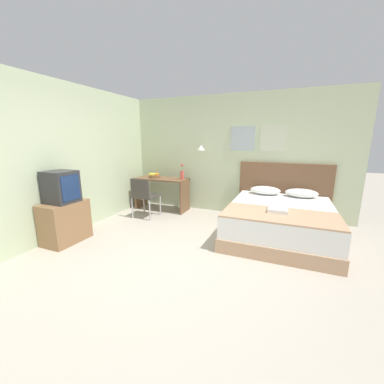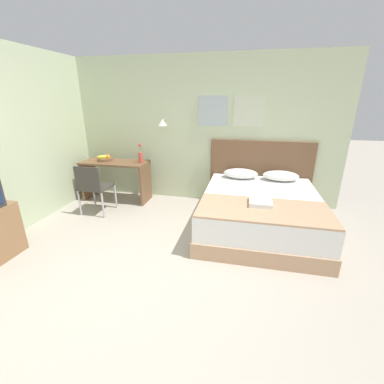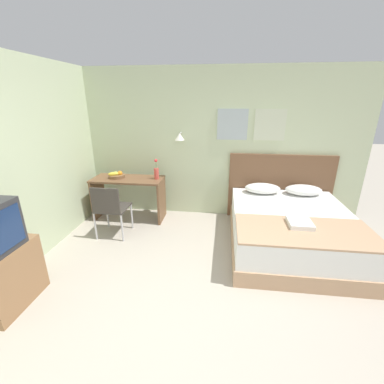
{
  "view_description": "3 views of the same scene",
  "coord_description": "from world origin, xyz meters",
  "px_view_note": "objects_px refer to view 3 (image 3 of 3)",
  "views": [
    {
      "loc": [
        1.33,
        -2.51,
        1.69
      ],
      "look_at": [
        -0.39,
        1.65,
        0.67
      ],
      "focal_mm": 22.0,
      "sensor_mm": 36.0,
      "label": 1
    },
    {
      "loc": [
        1.01,
        -2.03,
        1.91
      ],
      "look_at": [
        0.29,
        1.29,
        0.67
      ],
      "focal_mm": 24.0,
      "sensor_mm": 36.0,
      "label": 2
    },
    {
      "loc": [
        0.23,
        -1.87,
        2.11
      ],
      "look_at": [
        -0.2,
        1.52,
        0.87
      ],
      "focal_mm": 24.0,
      "sensor_mm": 36.0,
      "label": 3
    }
  ],
  "objects_px": {
    "pillow_right": "(303,190)",
    "desk_chair": "(110,207)",
    "pillow_left": "(262,188)",
    "bed": "(291,230)",
    "folded_towel_near_foot": "(300,223)",
    "fruit_bowl": "(117,175)",
    "headboard": "(279,187)",
    "desk": "(129,190)",
    "throw_blanket": "(305,231)",
    "flower_vase": "(156,172)",
    "tv_stand": "(4,277)"
  },
  "relations": [
    {
      "from": "headboard",
      "to": "pillow_right",
      "type": "height_order",
      "value": "headboard"
    },
    {
      "from": "headboard",
      "to": "flower_vase",
      "type": "bearing_deg",
      "value": -171.54
    },
    {
      "from": "pillow_left",
      "to": "folded_towel_near_foot",
      "type": "xyz_separation_m",
      "value": [
        0.31,
        -1.23,
        -0.03
      ]
    },
    {
      "from": "bed",
      "to": "fruit_bowl",
      "type": "distance_m",
      "value": 3.07
    },
    {
      "from": "headboard",
      "to": "throw_blanket",
      "type": "distance_m",
      "value": 1.64
    },
    {
      "from": "pillow_right",
      "to": "folded_towel_near_foot",
      "type": "relative_size",
      "value": 1.83
    },
    {
      "from": "bed",
      "to": "desk",
      "type": "distance_m",
      "value": 2.83
    },
    {
      "from": "bed",
      "to": "tv_stand",
      "type": "bearing_deg",
      "value": -154.5
    },
    {
      "from": "throw_blanket",
      "to": "pillow_right",
      "type": "bearing_deg",
      "value": 76.03
    },
    {
      "from": "folded_towel_near_foot",
      "to": "fruit_bowl",
      "type": "bearing_deg",
      "value": 158.4
    },
    {
      "from": "headboard",
      "to": "throw_blanket",
      "type": "xyz_separation_m",
      "value": [
        0.0,
        -1.64,
        -0.02
      ]
    },
    {
      "from": "pillow_right",
      "to": "desk_chair",
      "type": "relative_size",
      "value": 0.69
    },
    {
      "from": "headboard",
      "to": "pillow_left",
      "type": "distance_m",
      "value": 0.43
    },
    {
      "from": "fruit_bowl",
      "to": "bed",
      "type": "bearing_deg",
      "value": -13.46
    },
    {
      "from": "pillow_right",
      "to": "flower_vase",
      "type": "height_order",
      "value": "flower_vase"
    },
    {
      "from": "desk",
      "to": "tv_stand",
      "type": "xyz_separation_m",
      "value": [
        -0.56,
        -2.26,
        -0.2
      ]
    },
    {
      "from": "bed",
      "to": "tv_stand",
      "type": "distance_m",
      "value": 3.65
    },
    {
      "from": "throw_blanket",
      "to": "fruit_bowl",
      "type": "bearing_deg",
      "value": 156.24
    },
    {
      "from": "desk",
      "to": "flower_vase",
      "type": "relative_size",
      "value": 3.51
    },
    {
      "from": "pillow_left",
      "to": "fruit_bowl",
      "type": "bearing_deg",
      "value": -178.19
    },
    {
      "from": "desk_chair",
      "to": "flower_vase",
      "type": "height_order",
      "value": "flower_vase"
    },
    {
      "from": "pillow_left",
      "to": "throw_blanket",
      "type": "height_order",
      "value": "pillow_left"
    },
    {
      "from": "fruit_bowl",
      "to": "tv_stand",
      "type": "distance_m",
      "value": 2.35
    },
    {
      "from": "folded_towel_near_foot",
      "to": "desk",
      "type": "relative_size",
      "value": 0.26
    },
    {
      "from": "headboard",
      "to": "throw_blanket",
      "type": "bearing_deg",
      "value": -90.0
    },
    {
      "from": "bed",
      "to": "pillow_right",
      "type": "height_order",
      "value": "pillow_right"
    },
    {
      "from": "headboard",
      "to": "pillow_right",
      "type": "relative_size",
      "value": 3.04
    },
    {
      "from": "pillow_left",
      "to": "desk_chair",
      "type": "bearing_deg",
      "value": -161.31
    },
    {
      "from": "folded_towel_near_foot",
      "to": "flower_vase",
      "type": "distance_m",
      "value": 2.48
    },
    {
      "from": "desk",
      "to": "fruit_bowl",
      "type": "relative_size",
      "value": 4.4
    },
    {
      "from": "pillow_right",
      "to": "desk_chair",
      "type": "distance_m",
      "value": 3.23
    },
    {
      "from": "pillow_right",
      "to": "flower_vase",
      "type": "relative_size",
      "value": 1.68
    },
    {
      "from": "fruit_bowl",
      "to": "headboard",
      "type": "bearing_deg",
      "value": 6.67
    },
    {
      "from": "headboard",
      "to": "pillow_left",
      "type": "bearing_deg",
      "value": -142.6
    },
    {
      "from": "pillow_left",
      "to": "pillow_right",
      "type": "bearing_deg",
      "value": 0.0
    },
    {
      "from": "bed",
      "to": "pillow_right",
      "type": "bearing_deg",
      "value": 66.46
    },
    {
      "from": "folded_towel_near_foot",
      "to": "bed",
      "type": "bearing_deg",
      "value": 85.95
    },
    {
      "from": "folded_towel_near_foot",
      "to": "tv_stand",
      "type": "distance_m",
      "value": 3.46
    },
    {
      "from": "pillow_right",
      "to": "desk",
      "type": "height_order",
      "value": "desk"
    },
    {
      "from": "throw_blanket",
      "to": "desk_chair",
      "type": "bearing_deg",
      "value": 168.74
    },
    {
      "from": "bed",
      "to": "desk",
      "type": "height_order",
      "value": "desk"
    },
    {
      "from": "flower_vase",
      "to": "fruit_bowl",
      "type": "bearing_deg",
      "value": -178.75
    },
    {
      "from": "headboard",
      "to": "throw_blanket",
      "type": "relative_size",
      "value": 1.1
    },
    {
      "from": "folded_towel_near_foot",
      "to": "fruit_bowl",
      "type": "xyz_separation_m",
      "value": [
        -2.91,
        1.15,
        0.19
      ]
    },
    {
      "from": "throw_blanket",
      "to": "flower_vase",
      "type": "relative_size",
      "value": 4.64
    },
    {
      "from": "folded_towel_near_foot",
      "to": "desk",
      "type": "xyz_separation_m",
      "value": [
        -2.7,
        1.14,
        -0.08
      ]
    },
    {
      "from": "headboard",
      "to": "flower_vase",
      "type": "height_order",
      "value": "headboard"
    },
    {
      "from": "throw_blanket",
      "to": "folded_towel_near_foot",
      "type": "xyz_separation_m",
      "value": [
        -0.03,
        0.14,
        0.04
      ]
    },
    {
      "from": "pillow_right",
      "to": "desk",
      "type": "relative_size",
      "value": 0.48
    },
    {
      "from": "tv_stand",
      "to": "throw_blanket",
      "type": "bearing_deg",
      "value": 16.58
    }
  ]
}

